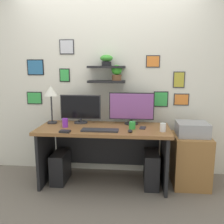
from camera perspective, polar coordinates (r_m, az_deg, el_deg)
The scene contains 17 objects.
ground_plane at distance 3.33m, azimuth -1.87°, elevation -16.23°, with size 8.00×8.00×0.00m, color #70665B.
back_wall_assembly at distance 3.40m, azimuth -1.04°, elevation 8.10°, with size 4.40×0.24×2.70m.
desk at distance 3.17m, azimuth -1.80°, elevation -7.04°, with size 1.65×0.68×0.75m.
monitor_left at distance 3.29m, azimuth -7.39°, elevation 0.81°, with size 0.55×0.18×0.38m.
monitor_right at distance 3.20m, azimuth 4.60°, elevation 1.01°, with size 0.59×0.18×0.42m.
keyboard at distance 2.89m, azimuth -2.85°, elevation -4.28°, with size 0.44×0.14×0.02m, color #2D2D33.
computer_mouse at distance 2.84m, azimuth 4.27°, elevation -4.45°, with size 0.06×0.09×0.03m, color black.
desk_lamp at distance 3.31m, azimuth -14.13°, elevation 4.22°, with size 0.18×0.18×0.50m.
cell_phone at distance 3.04m, azimuth 7.22°, elevation -3.70°, with size 0.07×0.14×0.01m, color #2D2D33.
coffee_mug at distance 2.99m, azimuth 4.75°, elevation -3.11°, with size 0.08×0.08×0.09m, color green.
pen_cup at distance 2.92m, azimuth 11.86°, elevation -3.56°, with size 0.07×0.07×0.10m, color white.
scissors_tray at distance 2.88m, azimuth -10.99°, elevation -4.49°, with size 0.12×0.08×0.02m, color black.
water_cup at distance 3.12m, azimuth -10.94°, elevation -2.51°, with size 0.07×0.07×0.11m, color purple.
drawer_cabinet at distance 3.32m, azimuth 17.88°, elevation -10.70°, with size 0.44×0.50×0.65m, color #9E6B38.
printer at distance 3.20m, azimuth 18.30°, elevation -3.82°, with size 0.38×0.34×0.17m, color #9E9EA3.
computer_tower_left at distance 3.36m, azimuth -11.97°, elevation -12.44°, with size 0.18×0.40×0.40m, color black.
computer_tower_right at distance 3.21m, azimuth 9.17°, elevation -13.07°, with size 0.18×0.40×0.44m, color black.
Camera 1 is at (0.39, -2.94, 1.51)m, focal length 38.97 mm.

